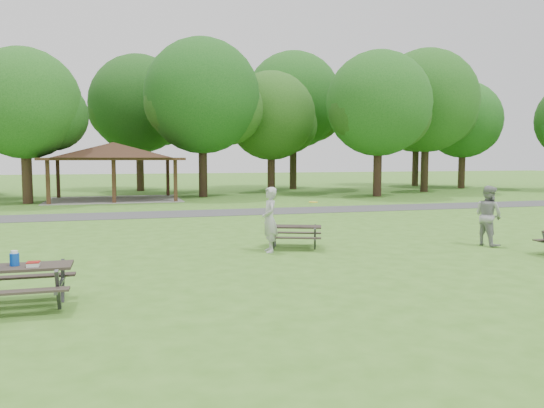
% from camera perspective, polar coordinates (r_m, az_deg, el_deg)
% --- Properties ---
extents(ground, '(160.00, 160.00, 0.00)m').
position_cam_1_polar(ground, '(13.01, 0.65, -7.33)').
color(ground, '#3E7521').
rests_on(ground, ground).
extents(asphalt_path, '(120.00, 3.20, 0.02)m').
position_cam_1_polar(asphalt_path, '(26.56, -8.07, -0.99)').
color(asphalt_path, '#3F3F41').
rests_on(asphalt_path, ground).
extents(pavilion, '(8.60, 7.01, 3.76)m').
position_cam_1_polar(pavilion, '(36.17, -16.69, 5.28)').
color(pavilion, '#382314').
rests_on(pavilion, ground).
extents(tree_row_d, '(6.93, 6.60, 9.27)m').
position_cam_1_polar(tree_row_d, '(35.21, -24.97, 9.45)').
color(tree_row_d, '#312116').
rests_on(tree_row_d, ground).
extents(tree_row_e, '(8.40, 8.00, 11.02)m').
position_cam_1_polar(tree_row_e, '(37.84, -7.37, 11.08)').
color(tree_row_e, black).
rests_on(tree_row_e, ground).
extents(tree_row_f, '(7.35, 7.00, 9.55)m').
position_cam_1_polar(tree_row_f, '(42.46, 0.02, 9.18)').
color(tree_row_f, '#321F16').
rests_on(tree_row_f, ground).
extents(tree_row_g, '(7.77, 7.40, 10.25)m').
position_cam_1_polar(tree_row_g, '(38.69, 11.49, 10.21)').
color(tree_row_g, black).
rests_on(tree_row_g, ground).
extents(tree_row_h, '(8.61, 8.20, 11.37)m').
position_cam_1_polar(tree_row_h, '(44.76, 16.35, 10.29)').
color(tree_row_h, black).
rests_on(tree_row_h, ground).
extents(tree_row_i, '(7.14, 6.80, 9.52)m').
position_cam_1_polar(tree_row_i, '(50.90, 19.93, 8.28)').
color(tree_row_i, '#332116').
rests_on(tree_row_i, ground).
extents(tree_deep_b, '(8.40, 8.00, 11.13)m').
position_cam_1_polar(tree_deep_b, '(45.41, -14.01, 10.09)').
color(tree_deep_b, '#311F15').
rests_on(tree_deep_b, ground).
extents(tree_deep_c, '(8.82, 8.40, 11.90)m').
position_cam_1_polar(tree_deep_c, '(46.82, 2.43, 10.77)').
color(tree_deep_c, black).
rests_on(tree_deep_c, ground).
extents(tree_deep_d, '(8.40, 8.00, 11.27)m').
position_cam_1_polar(tree_deep_d, '(53.63, 15.36, 9.42)').
color(tree_deep_d, black).
rests_on(tree_deep_d, ground).
extents(picnic_table_near, '(1.90, 1.55, 1.32)m').
position_cam_1_polar(picnic_table_near, '(10.86, -26.70, -6.28)').
color(picnic_table_near, '#2C2520').
rests_on(picnic_table_near, ground).
extents(picnic_table_middle, '(1.99, 1.81, 0.71)m').
position_cam_1_polar(picnic_table_middle, '(16.33, 2.45, -2.93)').
color(picnic_table_middle, black).
rests_on(picnic_table_middle, ground).
extents(frisbee_in_flight, '(0.36, 0.36, 0.02)m').
position_cam_1_polar(frisbee_in_flight, '(15.75, 4.47, 0.21)').
color(frisbee_in_flight, yellow).
rests_on(frisbee_in_flight, ground).
extents(frisbee_thrower, '(0.51, 0.73, 1.92)m').
position_cam_1_polar(frisbee_thrower, '(15.54, -0.25, -1.71)').
color(frisbee_thrower, '#AFAFB2').
rests_on(frisbee_thrower, ground).
extents(frisbee_catcher, '(0.87, 1.03, 1.90)m').
position_cam_1_polar(frisbee_catcher, '(18.05, 22.24, -1.16)').
color(frisbee_catcher, gray).
rests_on(frisbee_catcher, ground).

